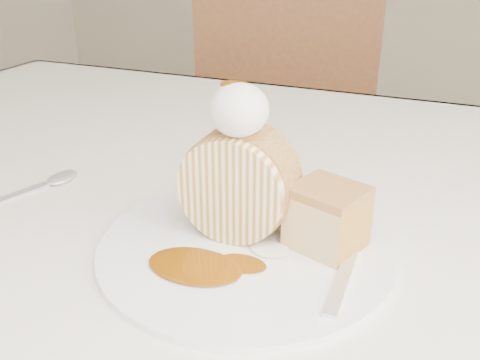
% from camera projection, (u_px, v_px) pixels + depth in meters
% --- Properties ---
extents(table, '(1.40, 0.90, 0.75)m').
position_uv_depth(table, '(243.00, 252.00, 0.66)').
color(table, silver).
rests_on(table, ground).
extents(chair_far, '(0.55, 0.55, 0.91)m').
position_uv_depth(chair_far, '(281.00, 133.00, 1.45)').
color(chair_far, brown).
rests_on(chair_far, ground).
extents(plate, '(0.35, 0.35, 0.01)m').
position_uv_depth(plate, '(246.00, 247.00, 0.50)').
color(plate, white).
rests_on(plate, table).
extents(roulade_slice, '(0.10, 0.06, 0.10)m').
position_uv_depth(roulade_slice, '(239.00, 183.00, 0.49)').
color(roulade_slice, '#FFE1B1').
rests_on(roulade_slice, plate).
extents(cake_chunk, '(0.08, 0.07, 0.05)m').
position_uv_depth(cake_chunk, '(327.00, 221.00, 0.48)').
color(cake_chunk, '#BF8B48').
rests_on(cake_chunk, plate).
extents(whipped_cream, '(0.05, 0.05, 0.05)m').
position_uv_depth(whipped_cream, '(239.00, 110.00, 0.45)').
color(whipped_cream, silver).
rests_on(whipped_cream, roulade_slice).
extents(caramel_drizzle, '(0.03, 0.02, 0.01)m').
position_uv_depth(caramel_drizzle, '(235.00, 78.00, 0.45)').
color(caramel_drizzle, '#6A3604').
rests_on(caramel_drizzle, whipped_cream).
extents(caramel_pool, '(0.10, 0.08, 0.00)m').
position_uv_depth(caramel_pool, '(195.00, 266.00, 0.46)').
color(caramel_pool, '#6A3604').
rests_on(caramel_pool, plate).
extents(fork, '(0.03, 0.16, 0.00)m').
position_uv_depth(fork, '(344.00, 274.00, 0.45)').
color(fork, silver).
rests_on(fork, plate).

